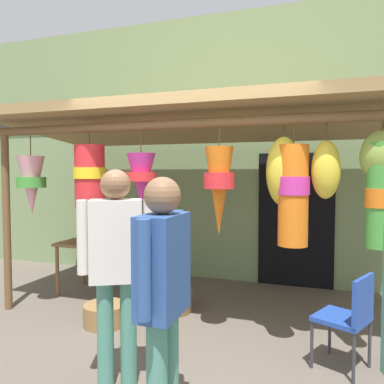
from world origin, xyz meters
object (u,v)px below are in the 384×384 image
folding_chair (350,314)px  wicker_basket_by_table (170,299)px  vendor_in_orange (116,259)px  customer_foreground (163,288)px  wicker_basket_spare (105,314)px  flower_heap_on_table (109,238)px  display_table (105,248)px

folding_chair → wicker_basket_by_table: size_ratio=1.50×
vendor_in_orange → customer_foreground: (0.60, -0.47, -0.03)m
vendor_in_orange → wicker_basket_spare: bearing=126.0°
customer_foreground → vendor_in_orange: bearing=141.7°
vendor_in_orange → flower_heap_on_table: bearing=122.6°
wicker_basket_by_table → customer_foreground: customer_foreground is taller
folding_chair → customer_foreground: (-1.18, -1.32, 0.49)m
display_table → folding_chair: size_ratio=1.50×
flower_heap_on_table → wicker_basket_by_table: 1.32m
display_table → flower_heap_on_table: (0.02, 0.05, 0.13)m
wicker_basket_spare → vendor_in_orange: vendor_in_orange is taller
folding_chair → wicker_basket_by_table: bearing=157.5°
flower_heap_on_table → vendor_in_orange: vendor_in_orange is taller
wicker_basket_by_table → wicker_basket_spare: (-0.53, -0.64, -0.02)m
display_table → flower_heap_on_table: size_ratio=1.67×
vendor_in_orange → customer_foreground: bearing=-38.3°
wicker_basket_by_table → customer_foreground: (0.82, -2.15, 0.86)m
flower_heap_on_table → customer_foreground: bearing=-52.9°
flower_heap_on_table → folding_chair: size_ratio=0.90×
wicker_basket_by_table → display_table: bearing=163.5°
wicker_basket_by_table → vendor_in_orange: 1.91m
display_table → wicker_basket_by_table: 1.26m
wicker_basket_spare → vendor_in_orange: bearing=-54.0°
flower_heap_on_table → wicker_basket_by_table: flower_heap_on_table is taller
flower_heap_on_table → customer_foreground: 3.17m
display_table → customer_foreground: (1.93, -2.47, 0.34)m
wicker_basket_spare → wicker_basket_by_table: bearing=50.6°
vendor_in_orange → customer_foreground: vendor_in_orange is taller
flower_heap_on_table → folding_chair: bearing=-21.4°
display_table → vendor_in_orange: (1.33, -2.00, 0.38)m
wicker_basket_by_table → vendor_in_orange: vendor_in_orange is taller
flower_heap_on_table → folding_chair: same height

